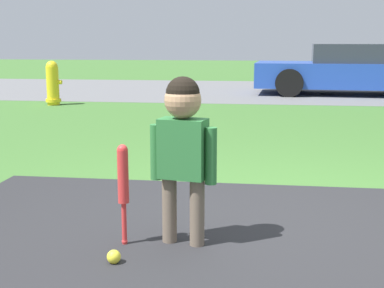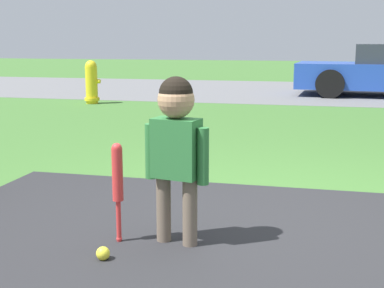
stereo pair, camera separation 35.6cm
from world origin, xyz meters
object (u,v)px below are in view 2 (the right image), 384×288
Objects in this scene: fire_hydrant at (92,82)px; child at (176,137)px; baseball_bat at (118,179)px; sports_ball at (103,253)px.

child is at bearing -62.22° from fire_hydrant.
baseball_bat is 7.53m from fire_hydrant.
fire_hydrant is (-3.22, 7.10, 0.37)m from sports_ball.
baseball_bat is at bearing -158.94° from child.
baseball_bat reaches higher than sports_ball.
child is 0.79m from sports_ball.
sports_ball is (0.01, -0.29, -0.36)m from baseball_bat.
sports_ball is 7.81m from fire_hydrant.
child is 12.90× the size of sports_ball.
sports_ball is (-0.34, -0.35, -0.62)m from child.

